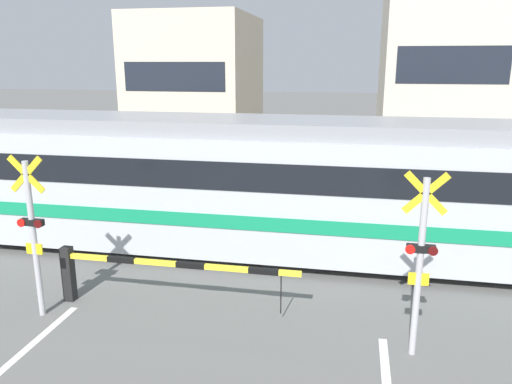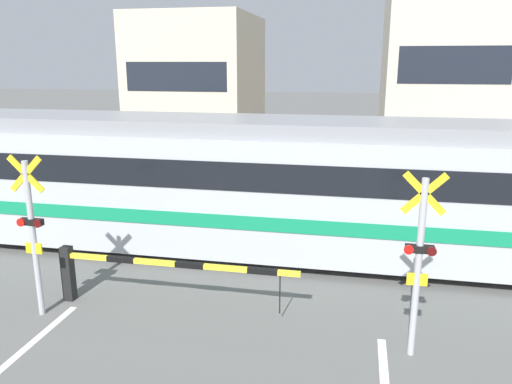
# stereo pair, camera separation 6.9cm
# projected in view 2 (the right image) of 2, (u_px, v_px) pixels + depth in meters

# --- Properties ---
(rail_track_near) EXTENTS (50.00, 0.10, 0.08)m
(rail_track_near) POSITION_uv_depth(u_px,v_px,m) (251.00, 261.00, 11.93)
(rail_track_near) COLOR #5B564C
(rail_track_near) RESTS_ON ground_plane
(rail_track_far) EXTENTS (50.00, 0.10, 0.08)m
(rail_track_far) POSITION_uv_depth(u_px,v_px,m) (262.00, 241.00, 13.29)
(rail_track_far) COLOR #5B564C
(rail_track_far) RESTS_ON ground_plane
(commuter_train) EXTENTS (18.58, 2.67, 3.37)m
(commuter_train) POSITION_uv_depth(u_px,v_px,m) (258.00, 183.00, 12.16)
(commuter_train) COLOR #B7BCC1
(commuter_train) RESTS_ON ground_plane
(crossing_barrier_near) EXTENTS (4.76, 0.20, 1.13)m
(crossing_barrier_near) POSITION_uv_depth(u_px,v_px,m) (130.00, 269.00, 9.66)
(crossing_barrier_near) COLOR black
(crossing_barrier_near) RESTS_ON ground_plane
(crossing_barrier_far) EXTENTS (4.76, 0.20, 1.13)m
(crossing_barrier_far) POSITION_uv_depth(u_px,v_px,m) (337.00, 194.00, 15.10)
(crossing_barrier_far) COLOR black
(crossing_barrier_far) RESTS_ON ground_plane
(crossing_signal_left) EXTENTS (0.68, 0.15, 3.08)m
(crossing_signal_left) POSITION_uv_depth(u_px,v_px,m) (32.00, 230.00, 9.11)
(crossing_signal_left) COLOR #B2B2B7
(crossing_signal_left) RESTS_ON ground_plane
(crossing_signal_right) EXTENTS (0.68, 0.15, 3.08)m
(crossing_signal_right) POSITION_uv_depth(u_px,v_px,m) (419.00, 258.00, 7.80)
(crossing_signal_right) COLOR #B2B2B7
(crossing_signal_right) RESTS_ON ground_plane
(pedestrian) EXTENTS (0.38, 0.22, 1.64)m
(pedestrian) POSITION_uv_depth(u_px,v_px,m) (271.00, 168.00, 18.07)
(pedestrian) COLOR brown
(pedestrian) RESTS_ON ground_plane
(building_left_of_street) EXTENTS (6.26, 7.51, 7.19)m
(building_left_of_street) POSITION_uv_depth(u_px,v_px,m) (199.00, 81.00, 28.47)
(building_left_of_street) COLOR beige
(building_left_of_street) RESTS_ON ground_plane
(building_right_of_street) EXTENTS (5.79, 7.51, 8.24)m
(building_right_of_street) POSITION_uv_depth(u_px,v_px,m) (441.00, 73.00, 25.80)
(building_right_of_street) COLOR beige
(building_right_of_street) RESTS_ON ground_plane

